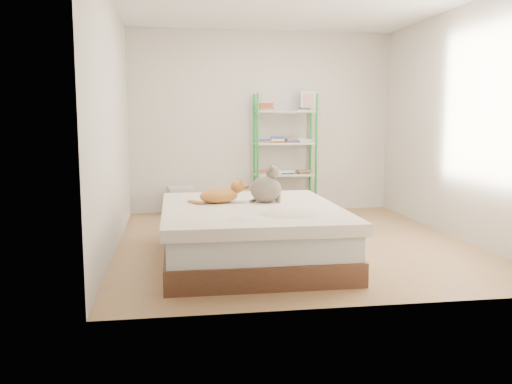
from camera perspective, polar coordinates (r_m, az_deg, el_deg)
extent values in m
cube|color=#AB8155|center=(6.03, 3.91, -5.26)|extent=(3.80, 4.20, 0.01)
cube|color=beige|center=(7.93, 0.61, 7.36)|extent=(3.80, 0.01, 2.60)
cube|color=beige|center=(3.85, 11.07, 6.78)|extent=(3.80, 0.01, 2.60)
cube|color=beige|center=(5.75, -14.89, 6.94)|extent=(0.01, 4.20, 2.60)
cube|color=beige|center=(6.56, 20.54, 6.78)|extent=(0.01, 4.20, 2.60)
cube|color=brown|center=(5.24, -0.57, -6.09)|extent=(1.64, 2.04, 0.20)
cube|color=silver|center=(5.20, -0.58, -3.80)|extent=(1.59, 1.98, 0.22)
cube|color=beige|center=(5.17, -0.58, -2.03)|extent=(1.67, 2.08, 0.10)
cylinder|color=green|center=(7.55, 0.18, 3.92)|extent=(0.04, 0.04, 1.70)
cylinder|color=green|center=(7.87, -0.19, 4.08)|extent=(0.04, 0.04, 1.70)
cylinder|color=green|center=(7.73, 6.36, 3.96)|extent=(0.04, 0.04, 1.70)
cylinder|color=green|center=(8.04, 5.76, 4.11)|extent=(0.04, 0.04, 1.70)
cube|color=beige|center=(7.87, 3.02, -1.43)|extent=(0.86, 0.34, 0.02)
cube|color=beige|center=(7.81, 3.04, 1.83)|extent=(0.86, 0.34, 0.02)
cube|color=beige|center=(7.78, 3.06, 5.13)|extent=(0.86, 0.34, 0.02)
cube|color=beige|center=(7.77, 3.09, 8.44)|extent=(0.86, 0.34, 0.02)
cube|color=#BB4A30|center=(7.81, 0.86, -1.07)|extent=(0.20, 0.16, 0.09)
cube|color=#BB4A30|center=(7.93, 5.14, -0.96)|extent=(0.20, 0.16, 0.09)
cube|color=#BB4A30|center=(7.75, 0.87, 2.22)|extent=(0.20, 0.16, 0.09)
cube|color=#BB4A30|center=(7.81, 3.04, 2.25)|extent=(0.20, 0.16, 0.09)
cube|color=#BB4A30|center=(7.87, 5.18, 2.28)|extent=(0.20, 0.16, 0.09)
cube|color=#BB4A30|center=(7.72, 0.88, 5.55)|extent=(0.20, 0.16, 0.09)
cube|color=#BB4A30|center=(7.76, 2.34, 5.55)|extent=(0.20, 0.16, 0.09)
cube|color=#BB4A30|center=(7.80, 3.79, 5.55)|extent=(0.20, 0.16, 0.09)
cube|color=#BB4A30|center=(7.84, 5.22, 5.55)|extent=(0.20, 0.16, 0.09)
cube|color=#BB4A30|center=(7.72, 0.89, 8.89)|extent=(0.20, 0.16, 0.09)
cube|color=#BB4A30|center=(7.84, 5.26, 8.84)|extent=(0.20, 0.16, 0.09)
cube|color=white|center=(7.90, 5.53, 9.51)|extent=(0.22, 0.07, 0.28)
cube|color=red|center=(7.89, 5.55, 9.52)|extent=(0.17, 0.05, 0.22)
cube|color=tan|center=(6.63, 5.13, -2.61)|extent=(0.48, 0.38, 0.33)
cube|color=#5A369D|center=(6.44, 5.54, -2.98)|extent=(0.28, 0.01, 0.07)
cube|color=tan|center=(6.42, 5.55, -1.45)|extent=(0.47, 0.15, 0.11)
cube|color=silver|center=(7.62, -7.88, -1.12)|extent=(0.36, 0.32, 0.38)
cube|color=silver|center=(7.59, -7.91, 0.42)|extent=(0.39, 0.36, 0.03)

